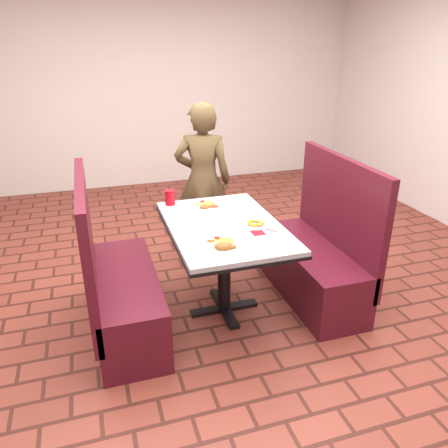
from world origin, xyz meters
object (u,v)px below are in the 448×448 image
(far_dinner_plate, at_px, (206,205))
(plantain_plate, at_px, (256,224))
(red_tumbler, at_px, (170,197))
(dining_table, at_px, (224,236))
(near_dinner_plate, at_px, (222,243))
(diner_person, at_px, (203,180))
(booth_bench_right, at_px, (316,259))
(booth_bench_left, at_px, (119,290))

(far_dinner_plate, xyz_separation_m, plantain_plate, (0.24, -0.47, -0.01))
(far_dinner_plate, relative_size, red_tumbler, 2.05)
(dining_table, xyz_separation_m, red_tumbler, (-0.30, 0.53, 0.16))
(near_dinner_plate, height_order, red_tumbler, red_tumbler)
(diner_person, bearing_deg, plantain_plate, 113.74)
(plantain_plate, xyz_separation_m, red_tumbler, (-0.51, 0.62, 0.05))
(plantain_plate, bearing_deg, booth_bench_right, 9.29)
(red_tumbler, bearing_deg, near_dinner_plate, -78.94)
(booth_bench_left, xyz_separation_m, plantain_plate, (1.01, -0.10, 0.43))
(dining_table, height_order, booth_bench_right, booth_bench_right)
(booth_bench_right, relative_size, plantain_plate, 6.04)
(booth_bench_left, xyz_separation_m, diner_person, (0.93, 1.09, 0.42))
(dining_table, bearing_deg, diner_person, 83.15)
(diner_person, relative_size, far_dinner_plate, 5.98)
(near_dinner_plate, xyz_separation_m, far_dinner_plate, (0.09, 0.73, -0.01))
(dining_table, height_order, far_dinner_plate, far_dinner_plate)
(near_dinner_plate, bearing_deg, booth_bench_right, 21.36)
(booth_bench_left, height_order, booth_bench_right, same)
(booth_bench_right, distance_m, red_tumbler, 1.31)
(booth_bench_right, xyz_separation_m, plantain_plate, (-0.59, -0.10, 0.43))
(far_dinner_plate, xyz_separation_m, red_tumbler, (-0.27, 0.15, 0.04))
(near_dinner_plate, xyz_separation_m, plantain_plate, (0.34, 0.27, -0.02))
(plantain_plate, bearing_deg, far_dinner_plate, 117.44)
(diner_person, relative_size, plantain_plate, 7.51)
(near_dinner_plate, height_order, far_dinner_plate, near_dinner_plate)
(booth_bench_right, height_order, diner_person, diner_person)
(booth_bench_left, xyz_separation_m, red_tumbler, (0.50, 0.53, 0.48))
(booth_bench_right, height_order, near_dinner_plate, booth_bench_right)
(booth_bench_left, bearing_deg, plantain_plate, -5.44)
(dining_table, distance_m, plantain_plate, 0.26)
(dining_table, relative_size, near_dinner_plate, 4.49)
(dining_table, distance_m, near_dinner_plate, 0.40)
(booth_bench_left, bearing_deg, booth_bench_right, 0.00)
(near_dinner_plate, bearing_deg, diner_person, 79.99)
(booth_bench_left, height_order, red_tumbler, booth_bench_left)
(red_tumbler, bearing_deg, dining_table, -60.38)
(plantain_plate, relative_size, red_tumbler, 1.63)
(diner_person, xyz_separation_m, near_dinner_plate, (-0.26, -1.45, 0.03))
(dining_table, xyz_separation_m, booth_bench_right, (0.80, 0.00, -0.32))
(plantain_plate, bearing_deg, diner_person, 93.86)
(far_dinner_plate, bearing_deg, near_dinner_plate, -97.31)
(near_dinner_plate, bearing_deg, booth_bench_left, 151.78)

